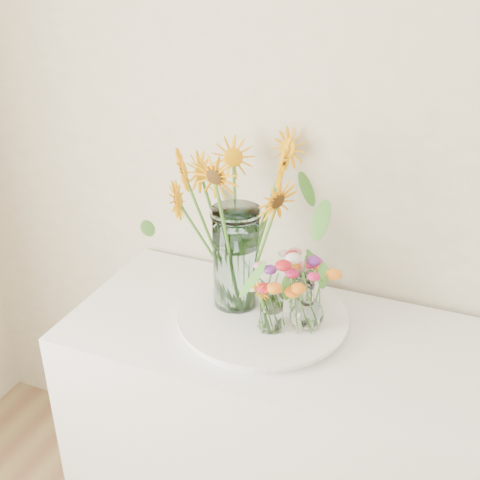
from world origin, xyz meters
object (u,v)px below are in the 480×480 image
Objects in this scene: counter at (296,450)px; small_vase_b at (307,306)px; tray at (263,318)px; small_vase_a at (271,313)px; small_vase_c at (302,290)px; mason_jar at (236,258)px.

counter is 9.78× the size of small_vase_b.
tray is at bearing 175.86° from small_vase_b.
small_vase_c reaches higher than small_vase_a.
small_vase_c reaches higher than counter.
small_vase_c is (-0.04, 0.10, -0.01)m from small_vase_b.
mason_jar is at bearing 148.56° from small_vase_a.
tray is 4.17× the size of small_vase_c.
mason_jar is 0.25m from small_vase_b.
tray is at bearing 127.44° from small_vase_a.
small_vase_c is (0.19, 0.06, -0.10)m from mason_jar.
small_vase_c is (-0.04, 0.12, 0.53)m from counter.
small_vase_b is at bearing -66.00° from small_vase_c.
mason_jar is 2.24× the size of small_vase_b.
small_vase_a reaches higher than tray.
small_vase_c is at bearing 114.00° from small_vase_b.
mason_jar is (-0.23, 0.06, 0.63)m from counter.
counter is at bearing -71.42° from small_vase_c.
small_vase_c is at bearing 73.05° from small_vase_a.
small_vase_c is at bearing 17.69° from mason_jar.
counter is 2.86× the size of tray.
small_vase_a is (0.15, -0.09, -0.10)m from mason_jar.
counter is 0.54m from small_vase_a.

